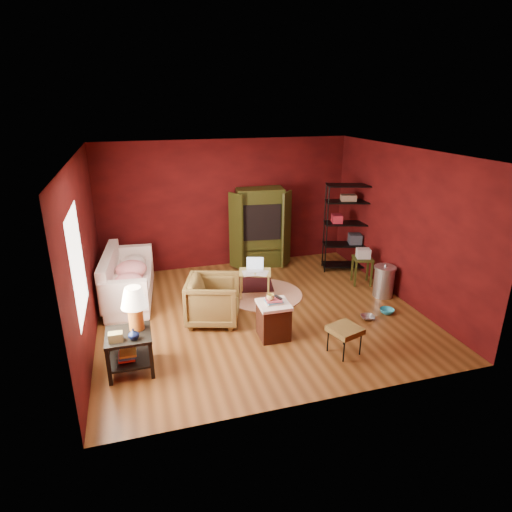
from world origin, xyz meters
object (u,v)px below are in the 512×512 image
Objects in this scene: wire_shelving at (347,224)px; hamper at (274,319)px; tv_armoire at (260,226)px; sofa at (127,281)px; side_table at (132,322)px; armchair at (213,298)px; laptop_desk at (255,274)px.

hamper is at bearing -119.93° from wire_shelving.
tv_armoire reaches higher than hamper.
sofa is 1.61× the size of side_table.
armchair is (1.39, -1.29, 0.05)m from sofa.
tv_armoire is at bearing 77.10° from hamper.
armchair is at bearing 136.30° from hamper.
side_table is at bearing -134.24° from wire_shelving.
wire_shelving reaches higher than side_table.
tv_armoire is at bearing -67.37° from sofa.
wire_shelving is (1.72, -0.80, 0.13)m from tv_armoire.
sofa is 3.01m from hamper.
side_table is 4.39m from tv_armoire.
armchair reaches higher than laptop_desk.
tv_armoire is 1.90m from wire_shelving.
sofa is at bearing 91.74° from side_table.
side_table is at bearing -173.65° from hamper.
wire_shelving reaches higher than armchair.
side_table is 2.88m from laptop_desk.
armchair is 0.49× the size of tv_armoire.
tv_armoire is at bearing 49.67° from side_table.
laptop_desk is at bearing -34.03° from armchair.
sofa is 1.10× the size of tv_armoire.
tv_armoire is 0.93× the size of wire_shelving.
armchair is at bearing -130.00° from sofa.
tv_armoire is at bearing 171.80° from wire_shelving.
wire_shelving is at bearing 29.16° from side_table.
tv_armoire is (2.84, 3.34, 0.19)m from side_table.
tv_armoire is (1.52, 2.33, 0.48)m from armchair.
laptop_desk is at bearing -144.65° from wire_shelving.
laptop_desk reaches higher than hamper.
side_table is 2.18m from hamper.
wire_shelving is (4.56, 2.55, 0.32)m from side_table.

